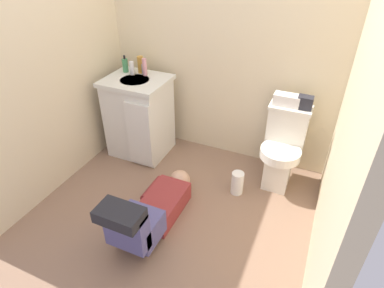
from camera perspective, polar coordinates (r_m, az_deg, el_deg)
The scene contains 15 objects.
ground_plane at distance 2.89m, azimuth -2.91°, elevation -11.24°, with size 2.73×3.00×0.04m, color #8A6852.
wall_back at distance 3.12m, azimuth 5.41°, elevation 18.31°, with size 2.39×0.08×2.40m, color beige.
wall_left at distance 2.90m, azimuth -25.24°, elevation 14.22°, with size 0.08×2.00×2.40m, color beige.
wall_right at distance 2.00m, azimuth 27.37°, elevation 5.58°, with size 0.08×2.00×2.40m, color beige.
toilet at distance 3.03m, azimuth 15.54°, elevation -0.77°, with size 0.36×0.46×0.75m.
vanity_cabinet at distance 3.37m, azimuth -9.20°, elevation 4.83°, with size 0.60×0.53×0.82m.
faucet at distance 3.29m, azimuth -8.60°, elevation 12.88°, with size 0.02×0.02×0.10m, color silver.
person_plumber at distance 2.61m, azimuth -7.28°, elevation -11.54°, with size 0.38×1.06×0.52m.
tissue_box at distance 2.90m, azimuth 16.29°, elevation 7.44°, with size 0.22×0.11×0.10m, color silver.
toiletry_bag at distance 2.89m, azimuth 19.22°, elevation 6.88°, with size 0.12×0.09×0.11m, color #26262D.
soap_dispenser at distance 3.37m, azimuth -11.64°, elevation 13.40°, with size 0.06×0.06×0.17m.
bottle_white at distance 3.29m, azimuth -10.50°, elevation 12.95°, with size 0.05×0.05×0.13m, color white.
bottle_amber at distance 3.31m, azimuth -9.01°, elevation 13.59°, with size 0.06×0.06×0.17m, color gold.
bottle_pink at distance 3.24m, azimuth -8.31°, elevation 13.20°, with size 0.04×0.04×0.17m, color pink.
paper_towel_roll at distance 2.97m, azimuth 7.94°, elevation -6.77°, with size 0.11×0.11×0.22m, color white.
Camera 1 is at (0.96, -1.81, 2.01)m, focal length 30.42 mm.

